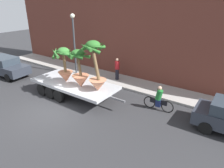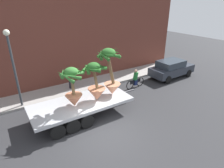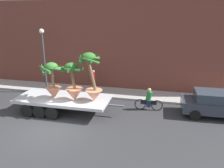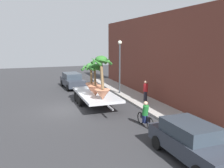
% 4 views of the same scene
% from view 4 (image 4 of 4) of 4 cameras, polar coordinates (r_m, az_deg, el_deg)
% --- Properties ---
extents(ground_plane, '(60.00, 60.00, 0.00)m').
position_cam_4_polar(ground_plane, '(17.45, -10.70, -6.09)').
color(ground_plane, '#2D2D30').
extents(sidewalk, '(24.00, 2.20, 0.15)m').
position_cam_4_polar(sidewalk, '(19.26, 7.56, -4.20)').
color(sidewalk, '#A39E99').
rests_on(sidewalk, ground).
extents(building_facade, '(24.00, 1.20, 7.07)m').
position_cam_4_polar(building_facade, '(19.53, 12.27, 6.17)').
color(building_facade, brown).
rests_on(building_facade, ground).
extents(flatbed_trailer, '(6.89, 2.58, 0.98)m').
position_cam_4_polar(flatbed_trailer, '(18.22, -4.22, -2.72)').
color(flatbed_trailer, '#B7BABF').
rests_on(flatbed_trailer, ground).
extents(potted_palm_rear, '(1.39, 1.44, 2.36)m').
position_cam_4_polar(potted_palm_rear, '(16.86, -4.19, 0.60)').
color(potted_palm_rear, '#C17251').
rests_on(potted_palm_rear, flatbed_trailer).
extents(potted_palm_middle, '(1.52, 1.61, 2.98)m').
position_cam_4_polar(potted_palm_middle, '(15.78, -2.49, 1.29)').
color(potted_palm_middle, tan).
rests_on(potted_palm_middle, flatbed_trailer).
extents(potted_palm_front, '(1.55, 1.43, 2.29)m').
position_cam_4_polar(potted_palm_front, '(18.18, -5.16, 1.50)').
color(potted_palm_front, '#C17251').
rests_on(potted_palm_front, flatbed_trailer).
extents(cyclist, '(1.84, 0.36, 1.54)m').
position_cam_4_polar(cyclist, '(13.76, 8.17, -7.60)').
color(cyclist, black).
rests_on(cyclist, ground).
extents(parked_car, '(4.26, 1.91, 1.58)m').
position_cam_4_polar(parked_car, '(10.48, 18.92, -13.06)').
color(parked_car, '#2D333D').
rests_on(parked_car, ground).
extents(trailing_car, '(4.48, 2.08, 1.58)m').
position_cam_4_polar(trailing_car, '(25.15, -9.73, 0.93)').
color(trailing_car, '#2D333D').
rests_on(trailing_car, ground).
extents(pedestrian_near_gate, '(0.36, 0.36, 1.71)m').
position_cam_4_polar(pedestrian_near_gate, '(18.57, 8.21, -1.69)').
color(pedestrian_near_gate, black).
rests_on(pedestrian_near_gate, sidewalk).
extents(street_lamp, '(0.36, 0.36, 4.83)m').
position_cam_4_polar(street_lamp, '(21.29, 1.91, 5.90)').
color(street_lamp, '#383D42').
rests_on(street_lamp, sidewalk).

